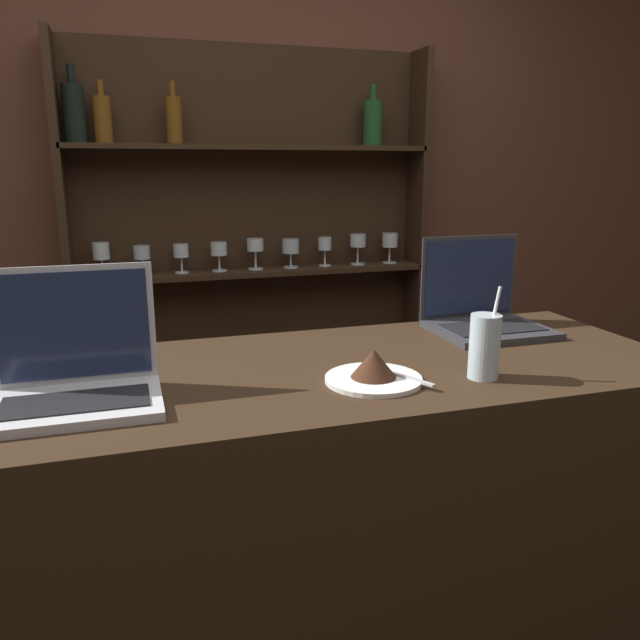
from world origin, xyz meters
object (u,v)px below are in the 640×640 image
object	(u,v)px
cake_plate	(374,370)
laptop_far	(482,310)
laptop_near	(76,372)
water_glass	(485,346)

from	to	relation	value
cake_plate	laptop_far	bearing A→B (deg)	34.86
laptop_near	laptop_far	xyz separation A→B (m)	(1.02, 0.25, -0.01)
cake_plate	laptop_near	bearing A→B (deg)	174.06
laptop_near	laptop_far	world-z (taller)	laptop_near
laptop_near	water_glass	world-z (taller)	laptop_near
laptop_far	water_glass	world-z (taller)	laptop_far
cake_plate	water_glass	xyz separation A→B (m)	(0.23, -0.05, 0.04)
laptop_far	laptop_near	bearing A→B (deg)	-166.34
cake_plate	water_glass	bearing A→B (deg)	-11.33
laptop_near	water_glass	distance (m)	0.82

